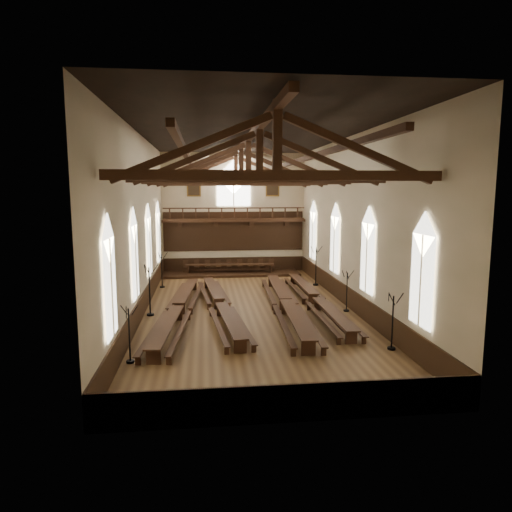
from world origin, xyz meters
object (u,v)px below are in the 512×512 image
(candelabrum_left_far, at_px, (162,277))
(candelabrum_right_far, at_px, (316,273))
(high_table, at_px, (230,265))
(refectory_row_d, at_px, (316,299))
(candelabrum_right_mid, at_px, (347,299))
(refectory_row_c, at_px, (286,302))
(refectory_row_a, at_px, (179,308))
(candelabrum_left_near, at_px, (130,345))
(dais, at_px, (230,273))
(refectory_row_b, at_px, (220,304))
(candelabrum_right_near, at_px, (392,332))
(candelabrum_left_mid, at_px, (150,300))

(candelabrum_left_far, bearing_deg, candelabrum_right_far, -2.49)
(high_table, bearing_deg, refectory_row_d, -67.92)
(candelabrum_left_far, relative_size, candelabrum_right_mid, 1.07)
(candelabrum_right_mid, relative_size, candelabrum_right_far, 0.83)
(refectory_row_c, bearing_deg, refectory_row_a, -176.04)
(refectory_row_d, bearing_deg, candelabrum_left_near, -140.79)
(refectory_row_c, bearing_deg, high_table, 101.90)
(refectory_row_d, height_order, candelabrum_right_far, candelabrum_right_far)
(refectory_row_d, distance_m, candelabrum_left_far, 11.66)
(dais, distance_m, candelabrum_left_near, 19.63)
(high_table, bearing_deg, refectory_row_a, -105.70)
(refectory_row_a, height_order, dais, refectory_row_a)
(refectory_row_c, xyz_separation_m, candelabrum_right_far, (3.47, 7.06, 0.31))
(candelabrum_right_far, bearing_deg, high_table, 140.36)
(refectory_row_b, distance_m, candelabrum_left_near, 8.21)
(refectory_row_c, bearing_deg, dais, 101.90)
(dais, height_order, candelabrum_left_near, candelabrum_left_near)
(refectory_row_a, bearing_deg, refectory_row_d, 9.49)
(refectory_row_b, bearing_deg, candelabrum_right_near, -43.87)
(refectory_row_d, distance_m, candelabrum_right_mid, 1.91)
(candelabrum_right_near, distance_m, candelabrum_right_mid, 6.39)
(refectory_row_b, distance_m, candelabrum_left_far, 8.18)
(high_table, xyz_separation_m, candelabrum_left_far, (-5.09, -4.50, 0.00))
(refectory_row_a, height_order, refectory_row_c, refectory_row_c)
(refectory_row_c, height_order, candelabrum_left_far, candelabrum_left_far)
(high_table, height_order, candelabrum_right_near, candelabrum_right_near)
(refectory_row_d, distance_m, candelabrum_right_near, 7.70)
(refectory_row_b, relative_size, candelabrum_right_far, 4.88)
(candelabrum_left_near, xyz_separation_m, candelabrum_left_mid, (0.00, 7.04, 0.15))
(candelabrum_left_far, xyz_separation_m, candelabrum_right_near, (11.10, -14.17, -0.01))
(refectory_row_c, relative_size, candelabrum_left_near, 6.16)
(high_table, height_order, candelabrum_left_mid, candelabrum_left_mid)
(refectory_row_b, relative_size, refectory_row_c, 0.96)
(dais, distance_m, candelabrum_right_near, 19.62)
(candelabrum_left_mid, bearing_deg, dais, 66.85)
(candelabrum_left_mid, relative_size, candelabrum_right_near, 1.14)
(refectory_row_d, height_order, candelabrum_left_far, candelabrum_left_far)
(candelabrum_left_mid, height_order, candelabrum_left_far, candelabrum_left_mid)
(candelabrum_left_mid, height_order, candelabrum_right_far, candelabrum_right_far)
(refectory_row_c, relative_size, candelabrum_left_far, 5.75)
(refectory_row_b, relative_size, candelabrum_right_mid, 5.90)
(refectory_row_a, height_order, high_table, high_table)
(candelabrum_left_near, bearing_deg, candelabrum_right_mid, 30.99)
(high_table, relative_size, candelabrum_left_far, 2.89)
(candelabrum_left_mid, height_order, candelabrum_right_mid, candelabrum_left_mid)
(refectory_row_a, height_order, candelabrum_right_near, candelabrum_right_near)
(high_table, xyz_separation_m, candelabrum_right_near, (6.01, -18.66, -0.00))
(refectory_row_a, height_order, candelabrum_left_near, candelabrum_left_near)
(refectory_row_c, relative_size, candelabrum_right_mid, 6.15)
(candelabrum_left_far, bearing_deg, candelabrum_right_mid, -35.02)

